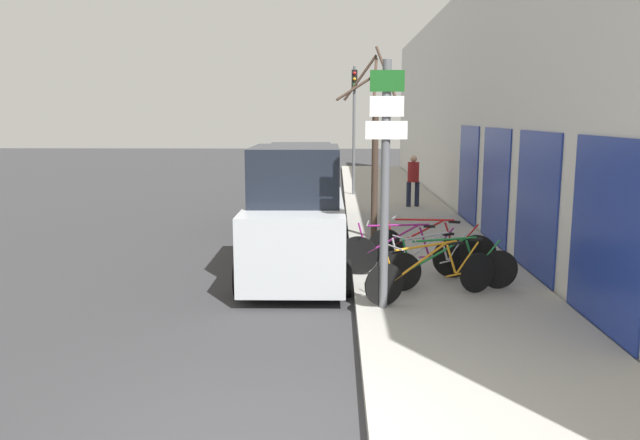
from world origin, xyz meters
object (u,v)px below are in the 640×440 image
Objects in this scene: parked_car_0 at (296,219)px; parked_car_1 at (301,189)px; bicycle_4 at (430,247)px; traffic_light at (354,113)px; bicycle_1 at (451,267)px; bicycle_2 at (429,261)px; signpost at (385,177)px; pedestrian_near at (413,177)px; bicycle_0 at (432,275)px; street_tree at (374,151)px; bicycle_3 at (405,254)px.

parked_car_1 is (-0.21, 5.27, -0.07)m from parked_car_0.
bicycle_4 is 0.50× the size of traffic_light.
bicycle_2 is (-0.28, 0.48, -0.01)m from bicycle_1.
bicycle_2 is at bearing -85.35° from traffic_light.
parked_car_0 is (-1.43, 2.31, -1.01)m from signpost.
bicycle_4 is 8.07m from pedestrian_near.
parked_car_1 is at bearing 102.24° from signpost.
traffic_light is (-0.87, 12.93, 2.50)m from bicycle_0.
bicycle_1 is at bearing -28.34° from parked_car_0.
traffic_light is at bearing 25.71° from bicycle_4.
signpost is 1.68× the size of bicycle_0.
parked_car_1 reaches higher than bicycle_1.
bicycle_4 reaches higher than bicycle_2.
bicycle_1 is 2.97m from parked_car_0.
parked_car_0 is (-2.47, -0.06, 0.52)m from bicycle_4.
street_tree is at bearing -17.27° from bicycle_2.
bicycle_0 reaches higher than bicycle_2.
bicycle_3 is at bearing 29.94° from bicycle_1.
pedestrian_near is at bearing 68.09° from parked_car_0.
pedestrian_near is (1.17, 8.57, 0.52)m from bicycle_3.
parked_car_1 reaches higher than bicycle_4.
street_tree reaches higher than signpost.
bicycle_0 is 0.95× the size of bicycle_1.
bicycle_4 is at bearing -84.15° from traffic_light.
street_tree reaches higher than bicycle_4.
street_tree reaches higher than bicycle_0.
parked_car_1 reaches higher than pedestrian_near.
bicycle_4 is (-0.12, 1.41, 0.03)m from bicycle_1.
signpost is 10.59m from pedestrian_near.
parked_car_0 reaches higher than pedestrian_near.
street_tree reaches higher than parked_car_0.
bicycle_3 reaches higher than bicycle_2.
bicycle_1 is 1.42m from bicycle_4.
pedestrian_near is 3.98m from traffic_light.
bicycle_1 is 0.55m from bicycle_2.
parked_car_0 is at bearing -124.53° from pedestrian_near.
bicycle_0 is 1.00m from bicycle_2.
parked_car_0 is 11.31m from traffic_light.
parked_car_0 is at bearing -118.07° from street_tree.
traffic_light is (1.56, 5.79, 2.03)m from parked_car_1.
street_tree is at bearing 6.56° from bicycle_1.
bicycle_2 is at bearing -31.51° from bicycle_0.
traffic_light reaches higher than bicycle_4.
bicycle_2 is 2.54m from parked_car_0.
parked_car_0 is at bearing 55.83° from bicycle_1.
parked_car_0 is 0.99× the size of street_tree.
parked_car_0 is at bearing -96.94° from traffic_light.
bicycle_0 is (0.79, 0.44, -1.55)m from signpost.
bicycle_4 reaches higher than bicycle_3.
signpost reaches higher than bicycle_2.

